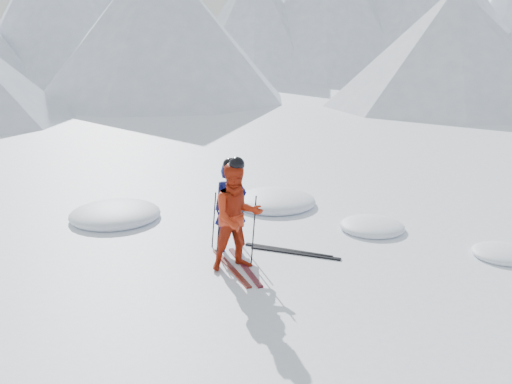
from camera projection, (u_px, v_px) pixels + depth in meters
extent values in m
plane|color=white|center=(359.00, 252.00, 9.99)|extent=(160.00, 160.00, 0.00)
cone|color=#B2BCD1|center=(153.00, 15.00, 56.33)|extent=(17.69, 17.69, 11.93)
cone|color=#B2BCD1|center=(255.00, 19.00, 50.48)|extent=(19.63, 19.63, 10.85)
cone|color=#B2BCD1|center=(323.00, 2.00, 53.65)|extent=(23.31, 23.31, 14.15)
cone|color=#B2BCD1|center=(452.00, 47.00, 29.81)|extent=(14.00, 14.00, 6.50)
cone|color=#B2BCD1|center=(159.00, 25.00, 32.88)|extent=(16.00, 16.00, 9.00)
imported|color=#0B0E47|center=(231.00, 208.00, 9.91)|extent=(0.63, 0.45, 1.64)
imported|color=#A9260D|center=(237.00, 217.00, 9.07)|extent=(1.03, 0.87, 1.85)
cylinder|color=black|center=(214.00, 220.00, 10.09)|extent=(0.11, 0.08, 1.09)
cylinder|color=black|center=(242.00, 217.00, 10.26)|extent=(0.11, 0.07, 1.09)
cylinder|color=black|center=(219.00, 230.00, 9.35)|extent=(0.12, 0.10, 1.23)
cylinder|color=black|center=(254.00, 230.00, 9.34)|extent=(0.12, 0.09, 1.23)
cube|color=black|center=(231.00, 267.00, 9.31)|extent=(0.50, 1.67, 0.03)
cube|color=black|center=(245.00, 267.00, 9.34)|extent=(0.39, 1.69, 0.03)
cube|color=black|center=(288.00, 250.00, 10.05)|extent=(1.50, 0.95, 0.03)
cube|color=black|center=(295.00, 253.00, 9.92)|extent=(1.53, 0.90, 0.03)
ellipsoid|color=white|center=(116.00, 218.00, 11.87)|extent=(1.97, 1.97, 0.43)
ellipsoid|color=white|center=(372.00, 229.00, 11.19)|extent=(1.33, 1.33, 0.29)
ellipsoid|color=white|center=(274.00, 205.00, 12.83)|extent=(1.96, 1.96, 0.43)
ellipsoid|color=white|center=(502.00, 256.00, 9.82)|extent=(1.08, 1.08, 0.24)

